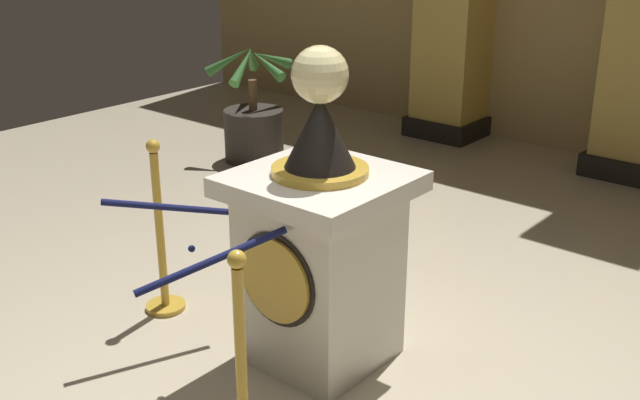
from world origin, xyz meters
name	(u,v)px	position (x,y,z in m)	size (l,w,h in m)	color
pedestal_clock	(319,246)	(-0.28, 0.38, 0.65)	(0.81, 0.81, 1.68)	silver
stanchion_near	(162,252)	(-1.33, 0.18, 0.38)	(0.24, 0.24, 1.07)	gold
stanchion_far	(242,386)	(-0.03, -0.44, 0.34)	(0.24, 0.24, 0.99)	gold
velvet_rope	(191,232)	(-0.68, -0.13, 0.79)	(0.99, 0.98, 0.22)	#141947
potted_palm_left	(254,126)	(-2.98, 2.62, 0.34)	(0.85, 0.85, 1.14)	#2D2823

